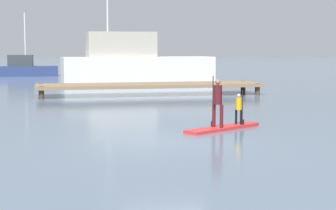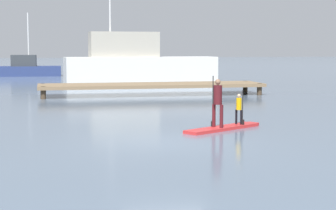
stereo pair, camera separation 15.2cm
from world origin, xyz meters
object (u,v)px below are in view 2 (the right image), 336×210
(paddler_adult, at_px, (218,100))
(paddleboard_near, at_px, (224,128))
(fishing_boat_white_large, at_px, (137,65))
(motor_boat_small_navy, at_px, (22,69))
(paddler_child_solo, at_px, (239,107))

(paddler_adult, bearing_deg, paddleboard_near, 30.44)
(fishing_boat_white_large, height_order, motor_boat_small_navy, fishing_boat_white_large)
(paddler_adult, height_order, paddler_child_solo, paddler_adult)
(motor_boat_small_navy, bearing_deg, paddler_child_solo, -76.79)
(motor_boat_small_navy, bearing_deg, fishing_boat_white_large, -56.89)
(paddler_adult, relative_size, motor_boat_small_navy, 0.24)
(fishing_boat_white_large, bearing_deg, paddleboard_near, -92.01)
(paddler_child_solo, xyz_separation_m, fishing_boat_white_large, (0.14, 22.66, 0.71))
(paddler_child_solo, height_order, fishing_boat_white_large, fishing_boat_white_large)
(paddleboard_near, height_order, motor_boat_small_navy, motor_boat_small_navy)
(paddleboard_near, relative_size, motor_boat_small_navy, 0.43)
(paddler_child_solo, relative_size, motor_boat_small_navy, 0.17)
(paddler_adult, distance_m, motor_boat_small_navy, 37.05)
(paddler_adult, distance_m, fishing_boat_white_large, 23.24)
(paddleboard_near, bearing_deg, paddler_child_solo, 30.68)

